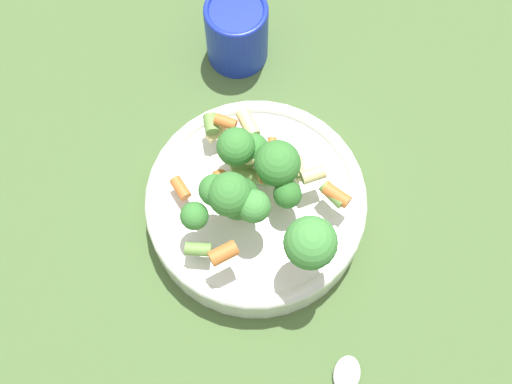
# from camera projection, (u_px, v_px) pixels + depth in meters

# --- Properties ---
(ground_plane) EXTENTS (3.00, 3.00, 0.00)m
(ground_plane) POSITION_uv_depth(u_px,v_px,m) (256.00, 214.00, 0.74)
(ground_plane) COLOR #4C6B38
(bowl) EXTENTS (0.22, 0.22, 0.05)m
(bowl) POSITION_uv_depth(u_px,v_px,m) (256.00, 205.00, 0.72)
(bowl) COLOR white
(bowl) RESTS_ON ground_plane
(pasta_salad) EXTENTS (0.16, 0.17, 0.09)m
(pasta_salad) POSITION_uv_depth(u_px,v_px,m) (259.00, 191.00, 0.65)
(pasta_salad) COLOR #8CB766
(pasta_salad) RESTS_ON bowl
(cup) EXTENTS (0.07, 0.07, 0.08)m
(cup) POSITION_uv_depth(u_px,v_px,m) (237.00, 31.00, 0.77)
(cup) COLOR #192DAD
(cup) RESTS_ON ground_plane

